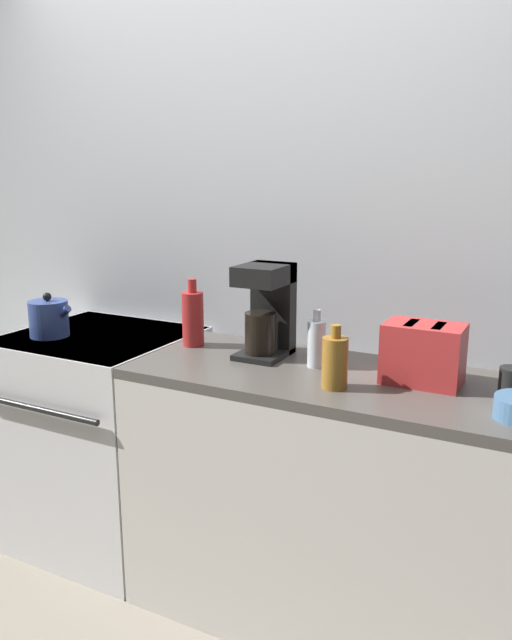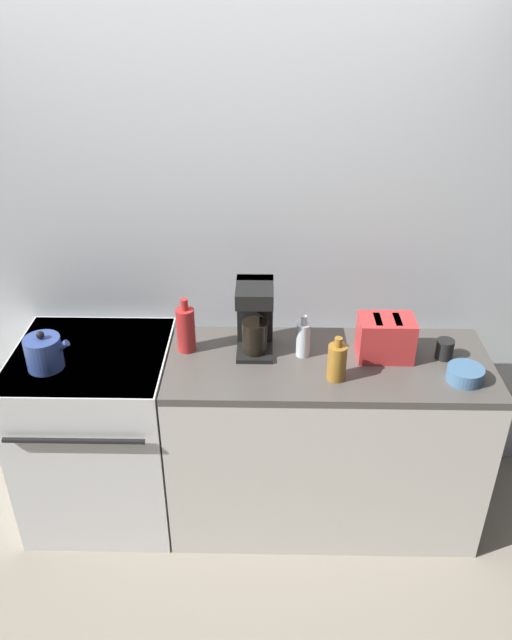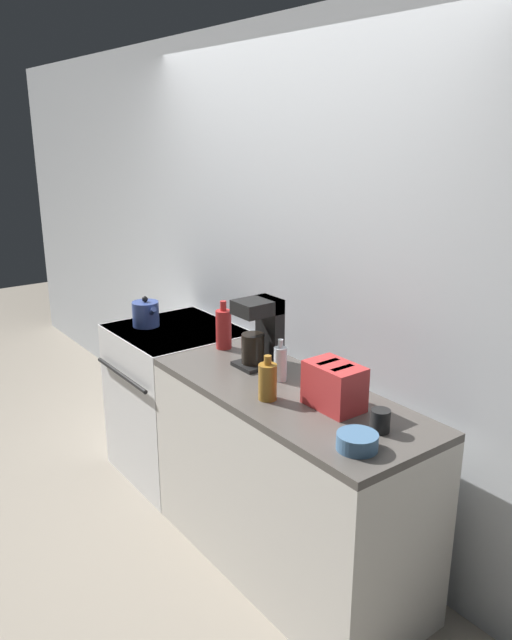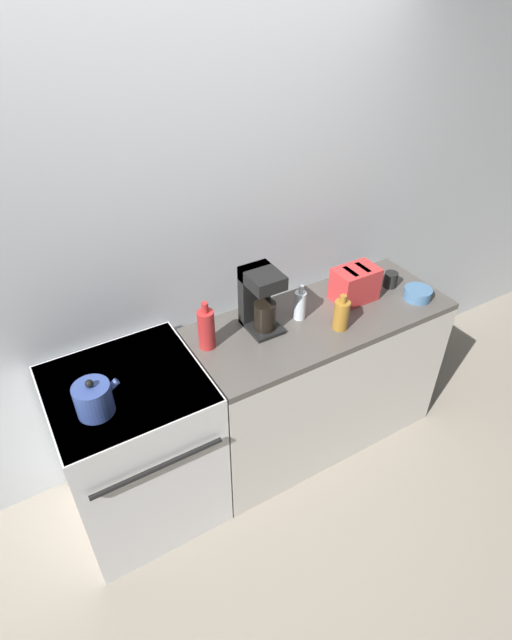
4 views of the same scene
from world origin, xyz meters
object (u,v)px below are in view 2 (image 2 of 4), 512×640
at_px(toaster, 385,338).
at_px(kettle, 44,353).
at_px(bottle_clear, 303,339).
at_px(cup_black, 445,349).
at_px(stove, 101,430).
at_px(bottle_amber, 337,362).
at_px(bottle_red, 186,329).
at_px(bowl, 465,374).
at_px(coffee_maker, 255,315).

bearing_deg(toaster, kettle, -175.56).
bearing_deg(bottle_clear, cup_black, -0.89).
distance_m(stove, bottle_amber, 1.24).
bearing_deg(bottle_red, cup_black, -2.26).
height_order(bottle_amber, bowl, bottle_amber).
relative_size(coffee_maker, bottle_red, 1.29).
bearing_deg(toaster, stove, -179.73).
xyz_separation_m(bottle_amber, cup_black, (0.50, 0.17, -0.04)).
distance_m(bottle_red, bottle_amber, 0.70).
xyz_separation_m(kettle, toaster, (1.50, 0.12, 0.02)).
bearing_deg(toaster, cup_black, -1.45).
bearing_deg(stove, bowl, -5.98).
bearing_deg(cup_black, bottle_red, 177.74).
relative_size(coffee_maker, bottle_clear, 1.67).
distance_m(toaster, bottle_amber, 0.29).
distance_m(cup_black, bowl, 0.18).
height_order(kettle, toaster, toaster).
distance_m(bottle_red, cup_black, 1.17).
bearing_deg(bottle_red, bottle_clear, -3.90).
xyz_separation_m(kettle, coffee_maker, (0.91, 0.17, 0.10)).
xyz_separation_m(toaster, bottle_clear, (-0.37, 0.00, -0.01)).
bearing_deg(cup_black, toaster, 178.55).
height_order(bottle_clear, bowl, bottle_clear).
distance_m(bottle_red, bowl, 1.23).
bearing_deg(bottle_amber, bowl, -0.47).
bearing_deg(kettle, coffee_maker, 10.65).
xyz_separation_m(stove, bottle_red, (0.45, 0.05, 0.56)).
relative_size(stove, cup_black, 10.19).
xyz_separation_m(coffee_maker, bowl, (0.90, -0.24, -0.15)).
distance_m(toaster, bottle_red, 0.90).
bearing_deg(kettle, bottle_red, 14.48).
distance_m(kettle, cup_black, 1.77).
height_order(bottle_clear, bottle_red, bottle_red).
xyz_separation_m(bottle_clear, bottle_red, (-0.53, 0.04, 0.02)).
distance_m(bottle_clear, bottle_amber, 0.22).
bearing_deg(bottle_clear, bottle_amber, -53.10).
xyz_separation_m(stove, toaster, (1.34, 0.01, 0.55)).
xyz_separation_m(stove, kettle, (-0.16, -0.11, 0.53)).
relative_size(kettle, bottle_red, 0.76).
bearing_deg(cup_black, bottle_clear, 179.11).
bearing_deg(bowl, coffee_maker, 165.33).
bearing_deg(coffee_maker, cup_black, -4.19).
height_order(kettle, bottle_amber, bottle_amber).
bearing_deg(coffee_maker, bottle_clear, -13.55).
bearing_deg(bottle_amber, stove, 171.34).
height_order(toaster, bowl, toaster).
height_order(kettle, bottle_clear, bottle_clear).
distance_m(kettle, bottle_red, 0.62).
relative_size(toaster, bottle_clear, 1.21).
bearing_deg(toaster, bottle_clear, 179.51).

